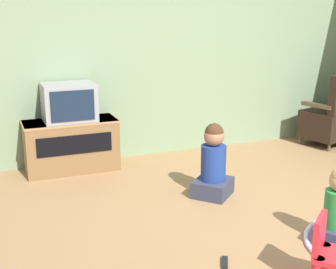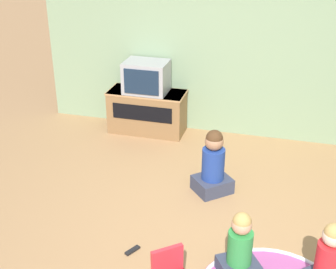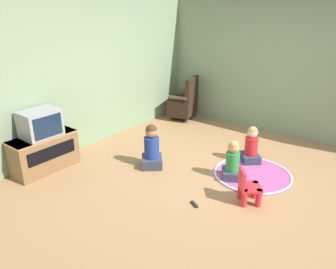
# 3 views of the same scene
# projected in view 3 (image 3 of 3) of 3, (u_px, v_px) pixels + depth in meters

# --- Properties ---
(ground_plane) EXTENTS (30.00, 30.00, 0.00)m
(ground_plane) POSITION_uv_depth(u_px,v_px,m) (217.00, 174.00, 5.05)
(ground_plane) COLOR #9E754C
(wall_back) EXTENTS (5.37, 0.12, 2.61)m
(wall_back) POSITION_uv_depth(u_px,v_px,m) (89.00, 73.00, 5.77)
(wall_back) COLOR gray
(wall_back) RESTS_ON ground_plane
(wall_right) EXTENTS (0.12, 5.57, 2.61)m
(wall_right) POSITION_uv_depth(u_px,v_px,m) (294.00, 69.00, 6.12)
(wall_right) COLOR gray
(wall_right) RESTS_ON ground_plane
(tv_cabinet) EXTENTS (1.02, 0.45, 0.57)m
(tv_cabinet) POSITION_uv_depth(u_px,v_px,m) (44.00, 152.00, 5.09)
(tv_cabinet) COLOR brown
(tv_cabinet) RESTS_ON ground_plane
(television) EXTENTS (0.55, 0.42, 0.41)m
(television) POSITION_uv_depth(u_px,v_px,m) (40.00, 124.00, 4.91)
(television) COLOR #939399
(television) RESTS_ON tv_cabinet
(black_armchair) EXTENTS (0.76, 0.67, 0.95)m
(black_armchair) POSITION_uv_depth(u_px,v_px,m) (184.00, 103.00, 7.36)
(black_armchair) COLOR brown
(black_armchair) RESTS_ON ground_plane
(yellow_kid_chair) EXTENTS (0.39, 0.38, 0.47)m
(yellow_kid_chair) POSITION_uv_depth(u_px,v_px,m) (248.00, 189.00, 4.27)
(yellow_kid_chair) COLOR red
(yellow_kid_chair) RESTS_ON ground_plane
(play_mat) EXTENTS (1.19, 1.19, 0.04)m
(play_mat) POSITION_uv_depth(u_px,v_px,m) (252.00, 174.00, 5.02)
(play_mat) COLOR #A54C8C
(play_mat) RESTS_ON ground_plane
(child_watching_left) EXTENTS (0.42, 0.42, 0.62)m
(child_watching_left) POSITION_uv_depth(u_px,v_px,m) (251.00, 147.00, 5.34)
(child_watching_left) COLOR #33384C
(child_watching_left) RESTS_ON ground_plane
(child_watching_center) EXTENTS (0.41, 0.39, 0.61)m
(child_watching_center) POSITION_uv_depth(u_px,v_px,m) (232.00, 162.00, 4.83)
(child_watching_center) COLOR #33384C
(child_watching_center) RESTS_ON ground_plane
(child_watching_right) EXTENTS (0.48, 0.48, 0.71)m
(child_watching_right) POSITION_uv_depth(u_px,v_px,m) (152.00, 149.00, 5.18)
(child_watching_right) COLOR #33384C
(child_watching_right) RESTS_ON ground_plane
(remote_control) EXTENTS (0.11, 0.15, 0.02)m
(remote_control) POSITION_uv_depth(u_px,v_px,m) (194.00, 204.00, 4.27)
(remote_control) COLOR black
(remote_control) RESTS_ON ground_plane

